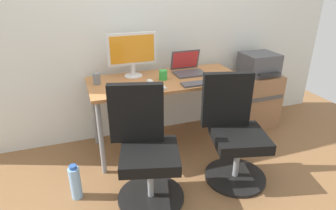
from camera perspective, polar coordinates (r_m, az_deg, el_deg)
ground_plane at (r=3.13m, az=-0.31°, el=-7.75°), size 5.28×5.28×0.00m
back_wall at (r=3.07m, az=-2.97°, el=17.49°), size 4.40×0.04×2.60m
desk at (r=2.83m, az=-0.34°, el=3.84°), size 1.51×0.65×0.74m
office_chair_left at (r=2.25m, az=-4.52°, el=-9.12°), size 0.54×0.54×0.94m
office_chair_right at (r=2.53m, az=13.03°, el=-5.66°), size 0.54×0.54×0.94m
side_cabinet at (r=3.59m, az=16.86°, el=1.20°), size 0.46×0.46×0.63m
printer at (r=3.46m, az=17.73°, el=7.84°), size 0.38×0.40×0.24m
water_bottle_on_floor at (r=2.49m, az=-18.01°, el=-14.47°), size 0.09×0.09×0.31m
desktop_monitor at (r=2.84m, az=-7.15°, el=10.51°), size 0.48×0.18×0.43m
open_laptop at (r=2.98m, az=3.99°, el=7.43°), size 0.31×0.27×0.22m
keyboard_by_monitor at (r=2.53m, az=-4.30°, el=3.23°), size 0.34×0.12×0.02m
keyboard_by_laptop at (r=2.68m, az=6.28°, el=4.34°), size 0.34×0.12×0.02m
mouse_by_monitor at (r=2.85m, az=12.61°, el=5.27°), size 0.06×0.10×0.03m
mouse_by_laptop at (r=2.71m, az=-3.66°, el=4.80°), size 0.06×0.10×0.03m
coffee_mug at (r=2.78m, az=-0.96°, el=6.02°), size 0.08×0.08×0.09m
pen_cup at (r=2.73m, az=-14.05°, el=5.12°), size 0.07×0.07×0.10m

